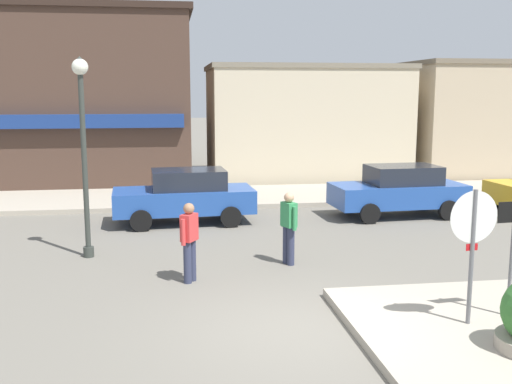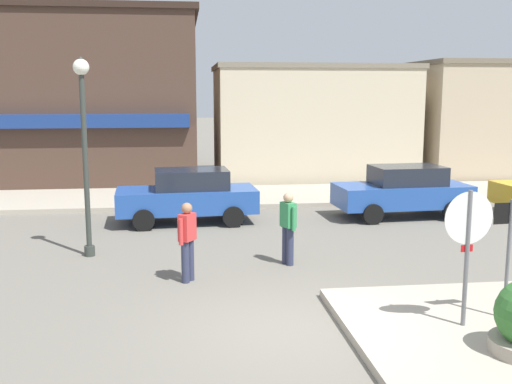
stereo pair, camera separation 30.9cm
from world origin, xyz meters
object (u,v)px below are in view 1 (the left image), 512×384
object	(u,v)px
parked_car_second	(399,190)
pedestrian_crossing_near	(189,240)
pedestrian_crossing_far	(289,226)
lamp_post	(83,129)
parked_car_nearest	(185,195)
one_way_sign	(512,245)
stop_sign	(473,239)

from	to	relation	value
parked_car_second	pedestrian_crossing_near	size ratio (longest dim) A/B	2.54
parked_car_second	pedestrian_crossing_far	xyz separation A→B (m)	(-4.36, -4.60, 0.06)
lamp_post	parked_car_second	world-z (taller)	lamp_post
lamp_post	parked_car_nearest	world-z (taller)	lamp_post
one_way_sign	parked_car_second	size ratio (longest dim) A/B	0.51
parked_car_second	pedestrian_crossing_far	size ratio (longest dim) A/B	2.54
one_way_sign	parked_car_nearest	bearing A→B (deg)	120.45
stop_sign	parked_car_second	world-z (taller)	stop_sign
stop_sign	pedestrian_crossing_far	size ratio (longest dim) A/B	1.43
parked_car_second	pedestrian_crossing_far	distance (m)	6.34
pedestrian_crossing_far	stop_sign	bearing A→B (deg)	-63.62
one_way_sign	parked_car_second	xyz separation A→B (m)	(1.49, 8.53, -0.52)
stop_sign	pedestrian_crossing_far	world-z (taller)	stop_sign
stop_sign	parked_car_nearest	xyz separation A→B (m)	(-4.19, 8.73, -0.71)
one_way_sign	lamp_post	bearing A→B (deg)	144.81
parked_car_second	pedestrian_crossing_near	bearing A→B (deg)	-139.76
one_way_sign	pedestrian_crossing_near	xyz separation A→B (m)	(-5.07, 2.98, -0.46)
pedestrian_crossing_near	pedestrian_crossing_far	bearing A→B (deg)	23.31
lamp_post	pedestrian_crossing_far	world-z (taller)	lamp_post
stop_sign	lamp_post	distance (m)	8.57
stop_sign	pedestrian_crossing_near	xyz separation A→B (m)	(-4.26, 3.20, -0.65)
lamp_post	parked_car_nearest	xyz separation A→B (m)	(2.32, 3.35, -2.15)
stop_sign	one_way_sign	bearing A→B (deg)	15.21
one_way_sign	parked_car_second	bearing A→B (deg)	80.10
one_way_sign	pedestrian_crossing_near	size ratio (longest dim) A/B	1.30
parked_car_nearest	pedestrian_crossing_near	bearing A→B (deg)	-90.71
pedestrian_crossing_near	one_way_sign	bearing A→B (deg)	-30.44
stop_sign	parked_car_nearest	size ratio (longest dim) A/B	0.56
lamp_post	parked_car_second	size ratio (longest dim) A/B	1.11
parked_car_nearest	parked_car_second	bearing A→B (deg)	0.19
pedestrian_crossing_near	pedestrian_crossing_far	size ratio (longest dim) A/B	1.00
stop_sign	lamp_post	bearing A→B (deg)	140.42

